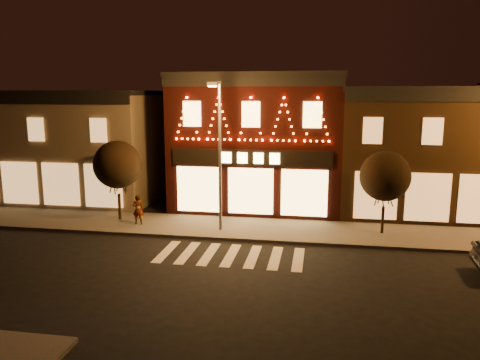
# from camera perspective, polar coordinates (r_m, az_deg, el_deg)

# --- Properties ---
(ground) EXTENTS (120.00, 120.00, 0.00)m
(ground) POSITION_cam_1_polar(r_m,az_deg,el_deg) (17.52, -3.66, -13.55)
(ground) COLOR black
(ground) RESTS_ON ground
(sidewalk_far) EXTENTS (44.00, 4.00, 0.15)m
(sidewalk_far) POSITION_cam_1_polar(r_m,az_deg,el_deg) (24.64, 5.24, -6.15)
(sidewalk_far) COLOR #47423D
(sidewalk_far) RESTS_ON ground
(building_left) EXTENTS (12.20, 8.28, 7.30)m
(building_left) POSITION_cam_1_polar(r_m,az_deg,el_deg) (34.14, -19.79, 4.11)
(building_left) COLOR #716750
(building_left) RESTS_ON ground
(building_pulp) EXTENTS (10.20, 8.34, 8.30)m
(building_pulp) POSITION_cam_1_polar(r_m,az_deg,el_deg) (29.90, 2.46, 4.85)
(building_pulp) COLOR black
(building_pulp) RESTS_ON ground
(building_right_a) EXTENTS (9.20, 8.28, 7.50)m
(building_right_a) POSITION_cam_1_polar(r_m,az_deg,el_deg) (30.26, 20.63, 3.49)
(building_right_a) COLOR #382513
(building_right_a) RESTS_ON ground
(streetlamp_mid) EXTENTS (0.47, 1.72, 7.55)m
(streetlamp_mid) POSITION_cam_1_polar(r_m,az_deg,el_deg) (23.37, -2.59, 4.27)
(streetlamp_mid) COLOR #59595E
(streetlamp_mid) RESTS_ON sidewalk_far
(tree_left) EXTENTS (2.65, 2.65, 4.43)m
(tree_left) POSITION_cam_1_polar(r_m,az_deg,el_deg) (26.63, -14.73, 1.82)
(tree_left) COLOR black
(tree_left) RESTS_ON sidewalk_far
(tree_right) EXTENTS (2.50, 2.50, 4.18)m
(tree_right) POSITION_cam_1_polar(r_m,az_deg,el_deg) (24.28, 17.30, 0.45)
(tree_right) COLOR black
(tree_right) RESTS_ON sidewalk_far
(pedestrian) EXTENTS (0.63, 0.46, 1.61)m
(pedestrian) POSITION_cam_1_polar(r_m,az_deg,el_deg) (25.80, -12.34, -3.55)
(pedestrian) COLOR gray
(pedestrian) RESTS_ON sidewalk_far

